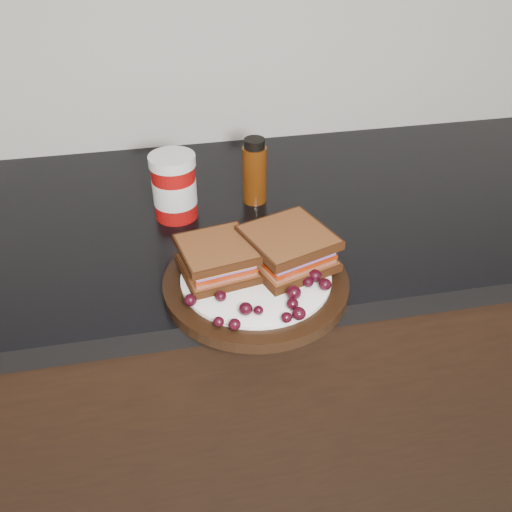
{
  "coord_description": "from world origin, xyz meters",
  "views": [
    {
      "loc": [
        -0.21,
        0.81,
        1.45
      ],
      "look_at": [
        -0.07,
        1.47,
        0.96
      ],
      "focal_mm": 40.0,
      "sensor_mm": 36.0,
      "label": 1
    }
  ],
  "objects_px": {
    "plate": "(256,283)",
    "oil_bottle": "(254,171)",
    "sandwich_left": "(217,259)",
    "condiment_jar": "(174,187)"
  },
  "relations": [
    {
      "from": "plate",
      "to": "oil_bottle",
      "type": "distance_m",
      "value": 0.27
    },
    {
      "from": "plate",
      "to": "sandwich_left",
      "type": "distance_m",
      "value": 0.07
    },
    {
      "from": "condiment_jar",
      "to": "oil_bottle",
      "type": "distance_m",
      "value": 0.15
    },
    {
      "from": "plate",
      "to": "condiment_jar",
      "type": "relative_size",
      "value": 2.35
    },
    {
      "from": "sandwich_left",
      "to": "oil_bottle",
      "type": "height_order",
      "value": "oil_bottle"
    },
    {
      "from": "sandwich_left",
      "to": "condiment_jar",
      "type": "bearing_deg",
      "value": 91.54
    },
    {
      "from": "sandwich_left",
      "to": "condiment_jar",
      "type": "height_order",
      "value": "condiment_jar"
    },
    {
      "from": "condiment_jar",
      "to": "oil_bottle",
      "type": "height_order",
      "value": "oil_bottle"
    },
    {
      "from": "condiment_jar",
      "to": "plate",
      "type": "bearing_deg",
      "value": -66.81
    },
    {
      "from": "plate",
      "to": "sandwich_left",
      "type": "xyz_separation_m",
      "value": [
        -0.06,
        0.02,
        0.04
      ]
    }
  ]
}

